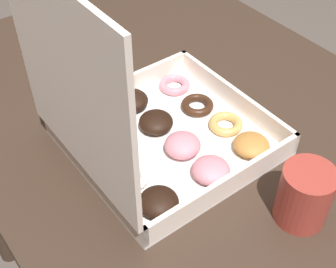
# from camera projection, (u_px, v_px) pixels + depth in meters

# --- Properties ---
(dining_table) EXTENTS (1.06, 0.75, 0.78)m
(dining_table) POSITION_uv_depth(u_px,v_px,m) (184.00, 160.00, 0.94)
(dining_table) COLOR #38281E
(dining_table) RESTS_ON ground_plane
(donut_box) EXTENTS (0.30, 0.32, 0.35)m
(donut_box) POSITION_uv_depth(u_px,v_px,m) (147.00, 127.00, 0.74)
(donut_box) COLOR white
(donut_box) RESTS_ON dining_table
(coffee_mug) EXTENTS (0.08, 0.08, 0.09)m
(coffee_mug) POSITION_uv_depth(u_px,v_px,m) (305.00, 195.00, 0.66)
(coffee_mug) COLOR #A3382D
(coffee_mug) RESTS_ON dining_table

